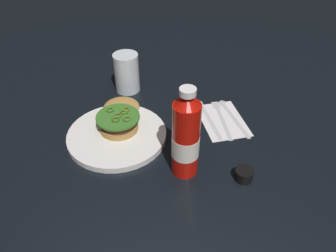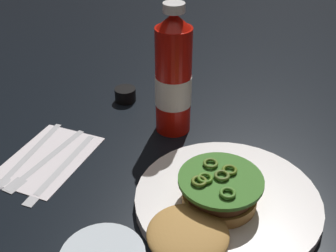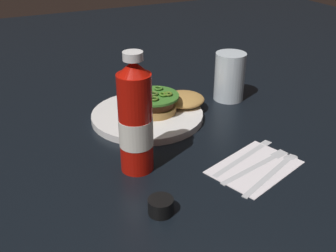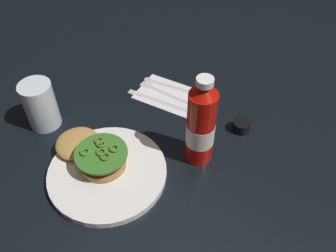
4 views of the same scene
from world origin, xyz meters
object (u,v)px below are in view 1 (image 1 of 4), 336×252
object	(u,v)px
napkin	(222,120)
fork_utensil	(221,115)
dinner_plate	(117,134)
water_glass	(127,73)
spoon_utensil	(230,112)
condiment_cup	(244,175)
burger_sandwich	(120,116)
ketchup_bottle	(186,138)
butter_knife	(208,116)

from	to	relation	value
napkin	fork_utensil	bearing A→B (deg)	13.73
dinner_plate	water_glass	bearing A→B (deg)	4.48
napkin	fork_utensil	xyz separation A→B (m)	(0.02, 0.00, 0.00)
water_glass	fork_utensil	world-z (taller)	water_glass
spoon_utensil	fork_utensil	world-z (taller)	same
spoon_utensil	condiment_cup	bearing A→B (deg)	-175.25
dinner_plate	fork_utensil	size ratio (longest dim) A/B	1.46
napkin	spoon_utensil	size ratio (longest dim) A/B	0.96
burger_sandwich	water_glass	size ratio (longest dim) A/B	1.55
spoon_utensil	water_glass	bearing A→B (deg)	73.41
ketchup_bottle	napkin	size ratio (longest dim) A/B	1.35
dinner_plate	burger_sandwich	xyz separation A→B (m)	(0.05, 0.00, 0.03)
ketchup_bottle	fork_utensil	xyz separation A→B (m)	(0.24, -0.10, -0.10)
condiment_cup	fork_utensil	size ratio (longest dim) A/B	0.23
dinner_plate	water_glass	size ratio (longest dim) A/B	2.13
butter_knife	burger_sandwich	bearing A→B (deg)	105.65
condiment_cup	spoon_utensil	size ratio (longest dim) A/B	0.24
water_glass	fork_utensil	bearing A→B (deg)	-111.41
water_glass	spoon_utensil	xyz separation A→B (m)	(-0.10, -0.35, -0.06)
water_glass	ketchup_bottle	bearing A→B (deg)	-148.73
burger_sandwich	spoon_utensil	world-z (taller)	burger_sandwich
burger_sandwich	butter_knife	size ratio (longest dim) A/B	1.07
burger_sandwich	ketchup_bottle	xyz separation A→B (m)	(-0.16, -0.20, 0.07)
spoon_utensil	fork_utensil	xyz separation A→B (m)	(-0.02, 0.03, 0.00)
napkin	butter_knife	xyz separation A→B (m)	(0.01, 0.04, 0.00)
condiment_cup	butter_knife	xyz separation A→B (m)	(0.25, 0.09, -0.01)
condiment_cup	burger_sandwich	bearing A→B (deg)	63.65
ketchup_bottle	butter_knife	bearing A→B (deg)	-14.04
dinner_plate	butter_knife	xyz separation A→B (m)	(0.12, -0.26, -0.00)
dinner_plate	condiment_cup	size ratio (longest dim) A/B	6.22
napkin	dinner_plate	bearing A→B (deg)	109.62
ketchup_bottle	butter_knife	world-z (taller)	ketchup_bottle
napkin	fork_utensil	distance (m)	0.02
dinner_plate	ketchup_bottle	size ratio (longest dim) A/B	1.14
burger_sandwich	water_glass	xyz separation A→B (m)	(0.20, 0.02, 0.03)
ketchup_bottle	water_glass	world-z (taller)	ketchup_bottle
burger_sandwich	fork_utensil	size ratio (longest dim) A/B	1.06
condiment_cup	spoon_utensil	bearing A→B (deg)	4.75
dinner_plate	spoon_utensil	distance (m)	0.36
condiment_cup	butter_knife	distance (m)	0.26
dinner_plate	butter_knife	size ratio (longest dim) A/B	1.47
ketchup_bottle	napkin	xyz separation A→B (m)	(0.22, -0.10, -0.11)
burger_sandwich	condiment_cup	size ratio (longest dim) A/B	4.54
ketchup_bottle	fork_utensil	world-z (taller)	ketchup_bottle
ketchup_bottle	water_glass	size ratio (longest dim) A/B	1.86
fork_utensil	butter_knife	xyz separation A→B (m)	(-0.01, 0.04, 0.00)
burger_sandwich	water_glass	world-z (taller)	water_glass
dinner_plate	ketchup_bottle	xyz separation A→B (m)	(-0.11, -0.20, 0.10)
dinner_plate	fork_utensil	world-z (taller)	dinner_plate
napkin	ketchup_bottle	bearing A→B (deg)	154.97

